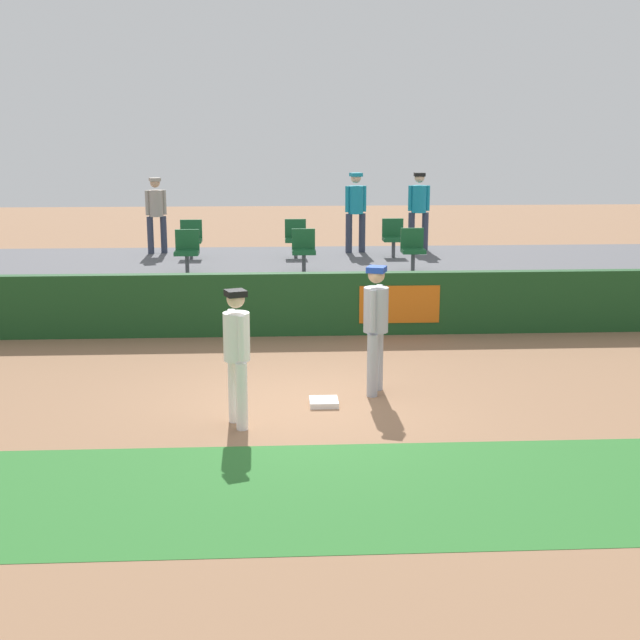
# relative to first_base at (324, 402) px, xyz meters

# --- Properties ---
(ground_plane) EXTENTS (60.00, 60.00, 0.00)m
(ground_plane) POSITION_rel_first_base_xyz_m (-0.21, 0.02, -0.04)
(ground_plane) COLOR #936B4C
(grass_foreground_strip) EXTENTS (18.00, 2.80, 0.01)m
(grass_foreground_strip) POSITION_rel_first_base_xyz_m (-0.21, -2.96, -0.04)
(grass_foreground_strip) COLOR #2D722D
(grass_foreground_strip) RESTS_ON ground_plane
(first_base) EXTENTS (0.40, 0.40, 0.08)m
(first_base) POSITION_rel_first_base_xyz_m (0.00, 0.00, 0.00)
(first_base) COLOR white
(first_base) RESTS_ON ground_plane
(player_fielder_home) EXTENTS (0.44, 0.59, 1.81)m
(player_fielder_home) POSITION_rel_first_base_xyz_m (-1.17, -0.77, 1.01)
(player_fielder_home) COLOR white
(player_fielder_home) RESTS_ON ground_plane
(player_runner_visitor) EXTENTS (0.46, 0.50, 1.88)m
(player_runner_visitor) POSITION_rel_first_base_xyz_m (0.78, 0.52, 1.05)
(player_runner_visitor) COLOR #9EA3AD
(player_runner_visitor) RESTS_ON ground_plane
(field_wall) EXTENTS (18.00, 0.26, 1.18)m
(field_wall) POSITION_rel_first_base_xyz_m (-0.20, 4.16, 0.55)
(field_wall) COLOR #19471E
(field_wall) RESTS_ON ground_plane
(bleacher_platform) EXTENTS (18.00, 4.80, 0.97)m
(bleacher_platform) POSITION_rel_first_base_xyz_m (-0.21, 6.73, 0.44)
(bleacher_platform) COLOR #59595E
(bleacher_platform) RESTS_ON ground_plane
(seat_back_left) EXTENTS (0.47, 0.44, 0.84)m
(seat_back_left) POSITION_rel_first_base_xyz_m (-2.49, 7.40, 1.40)
(seat_back_left) COLOR #4C4C51
(seat_back_left) RESTS_ON bleacher_platform
(seat_front_center) EXTENTS (0.47, 0.44, 0.84)m
(seat_front_center) POSITION_rel_first_base_xyz_m (-0.08, 5.60, 1.40)
(seat_front_center) COLOR #4C4C51
(seat_front_center) RESTS_ON bleacher_platform
(seat_back_right) EXTENTS (0.47, 0.44, 0.84)m
(seat_back_right) POSITION_rel_first_base_xyz_m (1.97, 7.40, 1.40)
(seat_back_right) COLOR #4C4C51
(seat_back_right) RESTS_ON bleacher_platform
(seat_back_center) EXTENTS (0.47, 0.44, 0.84)m
(seat_back_center) POSITION_rel_first_base_xyz_m (-0.19, 7.40, 1.40)
(seat_back_center) COLOR #4C4C51
(seat_back_center) RESTS_ON bleacher_platform
(seat_front_left) EXTENTS (0.48, 0.44, 0.84)m
(seat_front_left) POSITION_rel_first_base_xyz_m (-2.40, 5.60, 1.40)
(seat_front_left) COLOR #4C4C51
(seat_front_left) RESTS_ON bleacher_platform
(seat_front_right) EXTENTS (0.46, 0.44, 0.84)m
(seat_front_right) POSITION_rel_first_base_xyz_m (2.12, 5.60, 1.40)
(seat_front_right) COLOR #4C4C51
(seat_front_right) RESTS_ON bleacher_platform
(spectator_hooded) EXTENTS (0.46, 0.42, 1.71)m
(spectator_hooded) POSITION_rel_first_base_xyz_m (-3.33, 8.22, 1.92)
(spectator_hooded) COLOR #33384C
(spectator_hooded) RESTS_ON bleacher_platform
(spectator_capped) EXTENTS (0.49, 0.42, 1.81)m
(spectator_capped) POSITION_rel_first_base_xyz_m (1.20, 8.12, 1.98)
(spectator_capped) COLOR #33384C
(spectator_capped) RESTS_ON bleacher_platform
(spectator_casual) EXTENTS (0.50, 0.34, 1.80)m
(spectator_casual) POSITION_rel_first_base_xyz_m (2.69, 8.35, 1.97)
(spectator_casual) COLOR #33384C
(spectator_casual) RESTS_ON bleacher_platform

